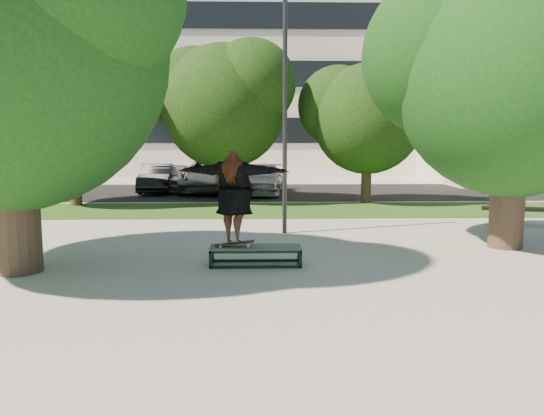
{
  "coord_description": "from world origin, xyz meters",
  "views": [
    {
      "loc": [
        0.28,
        -8.87,
        2.5
      ],
      "look_at": [
        0.55,
        0.6,
        1.25
      ],
      "focal_mm": 35.0,
      "sensor_mm": 36.0,
      "label": 1
    }
  ],
  "objects_px": {
    "tree_right": "(510,66)",
    "car_dark": "(157,178)",
    "grind_box": "(256,256)",
    "car_grey": "(209,176)",
    "tree_left": "(2,30)",
    "lamppost": "(285,113)",
    "bench": "(543,211)",
    "car_silver_b": "(262,180)",
    "car_silver_a": "(176,177)"
  },
  "relations": [
    {
      "from": "tree_right",
      "to": "car_dark",
      "type": "xyz_separation_m",
      "value": [
        -10.32,
        12.79,
        -3.44
      ]
    },
    {
      "from": "grind_box",
      "to": "car_grey",
      "type": "bearing_deg",
      "value": 98.7
    },
    {
      "from": "tree_left",
      "to": "lamppost",
      "type": "bearing_deg",
      "value": 36.42
    },
    {
      "from": "bench",
      "to": "car_dark",
      "type": "distance_m",
      "value": 16.25
    },
    {
      "from": "tree_left",
      "to": "car_grey",
      "type": "distance_m",
      "value": 15.61
    },
    {
      "from": "tree_right",
      "to": "bench",
      "type": "distance_m",
      "value": 5.35
    },
    {
      "from": "tree_left",
      "to": "tree_right",
      "type": "relative_size",
      "value": 1.09
    },
    {
      "from": "car_grey",
      "to": "car_silver_b",
      "type": "xyz_separation_m",
      "value": [
        2.5,
        -1.0,
        -0.1
      ]
    },
    {
      "from": "tree_left",
      "to": "tree_right",
      "type": "xyz_separation_m",
      "value": [
        10.21,
        1.99,
        -0.33
      ]
    },
    {
      "from": "bench",
      "to": "car_silver_a",
      "type": "height_order",
      "value": "car_silver_a"
    },
    {
      "from": "tree_left",
      "to": "tree_right",
      "type": "distance_m",
      "value": 10.41
    },
    {
      "from": "lamppost",
      "to": "bench",
      "type": "distance_m",
      "value": 8.04
    },
    {
      "from": "car_dark",
      "to": "car_grey",
      "type": "height_order",
      "value": "car_grey"
    },
    {
      "from": "grind_box",
      "to": "car_dark",
      "type": "bearing_deg",
      "value": 107.82
    },
    {
      "from": "bench",
      "to": "car_grey",
      "type": "distance_m",
      "value": 14.57
    },
    {
      "from": "tree_right",
      "to": "grind_box",
      "type": "bearing_deg",
      "value": -163.75
    },
    {
      "from": "tree_left",
      "to": "bench",
      "type": "bearing_deg",
      "value": 20.98
    },
    {
      "from": "car_grey",
      "to": "car_dark",
      "type": "bearing_deg",
      "value": -175.73
    },
    {
      "from": "tree_right",
      "to": "car_dark",
      "type": "distance_m",
      "value": 16.79
    },
    {
      "from": "bench",
      "to": "car_silver_b",
      "type": "distance_m",
      "value": 12.11
    },
    {
      "from": "car_dark",
      "to": "lamppost",
      "type": "bearing_deg",
      "value": -67.91
    },
    {
      "from": "tree_right",
      "to": "car_dark",
      "type": "height_order",
      "value": "tree_right"
    },
    {
      "from": "tree_right",
      "to": "car_silver_b",
      "type": "distance_m",
      "value": 13.61
    },
    {
      "from": "car_silver_b",
      "to": "grind_box",
      "type": "bearing_deg",
      "value": -85.11
    },
    {
      "from": "tree_left",
      "to": "car_silver_b",
      "type": "bearing_deg",
      "value": 71.1
    },
    {
      "from": "tree_left",
      "to": "grind_box",
      "type": "height_order",
      "value": "tree_left"
    },
    {
      "from": "tree_left",
      "to": "bench",
      "type": "xyz_separation_m",
      "value": [
        12.79,
        4.91,
        -3.99
      ]
    },
    {
      "from": "lamppost",
      "to": "car_silver_b",
      "type": "distance_m",
      "value": 10.41
    },
    {
      "from": "tree_left",
      "to": "car_silver_b",
      "type": "xyz_separation_m",
      "value": [
        4.79,
        14.0,
        -3.77
      ]
    },
    {
      "from": "lamppost",
      "to": "grind_box",
      "type": "distance_m",
      "value": 4.7
    },
    {
      "from": "grind_box",
      "to": "car_silver_b",
      "type": "bearing_deg",
      "value": 88.92
    },
    {
      "from": "bench",
      "to": "lamppost",
      "type": "bearing_deg",
      "value": -156.34
    },
    {
      "from": "lamppost",
      "to": "car_silver_a",
      "type": "xyz_separation_m",
      "value": [
        -4.6,
        11.5,
        -2.49
      ]
    },
    {
      "from": "lamppost",
      "to": "car_silver_a",
      "type": "height_order",
      "value": "lamppost"
    },
    {
      "from": "tree_left",
      "to": "car_dark",
      "type": "xyz_separation_m",
      "value": [
        -0.11,
        14.78,
        -3.76
      ]
    },
    {
      "from": "car_dark",
      "to": "car_grey",
      "type": "distance_m",
      "value": 2.41
    },
    {
      "from": "tree_left",
      "to": "car_dark",
      "type": "distance_m",
      "value": 15.25
    },
    {
      "from": "bench",
      "to": "car_dark",
      "type": "height_order",
      "value": "car_dark"
    },
    {
      "from": "tree_right",
      "to": "grind_box",
      "type": "xyz_separation_m",
      "value": [
        -5.67,
        -1.65,
        -3.9
      ]
    },
    {
      "from": "grind_box",
      "to": "tree_right",
      "type": "bearing_deg",
      "value": 16.25
    },
    {
      "from": "lamppost",
      "to": "bench",
      "type": "relative_size",
      "value": 1.84
    },
    {
      "from": "bench",
      "to": "car_dark",
      "type": "bearing_deg",
      "value": 158.63
    },
    {
      "from": "car_silver_b",
      "to": "car_silver_a",
      "type": "bearing_deg",
      "value": 167.01
    },
    {
      "from": "tree_left",
      "to": "lamppost",
      "type": "height_order",
      "value": "tree_left"
    },
    {
      "from": "car_grey",
      "to": "car_silver_b",
      "type": "relative_size",
      "value": 1.21
    },
    {
      "from": "car_silver_a",
      "to": "car_grey",
      "type": "height_order",
      "value": "car_grey"
    },
    {
      "from": "car_grey",
      "to": "car_silver_b",
      "type": "distance_m",
      "value": 2.7
    },
    {
      "from": "tree_right",
      "to": "car_silver_a",
      "type": "xyz_separation_m",
      "value": [
        -9.52,
        13.42,
        -3.44
      ]
    },
    {
      "from": "car_silver_a",
      "to": "car_dark",
      "type": "distance_m",
      "value": 1.02
    },
    {
      "from": "tree_left",
      "to": "car_grey",
      "type": "bearing_deg",
      "value": 81.31
    }
  ]
}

